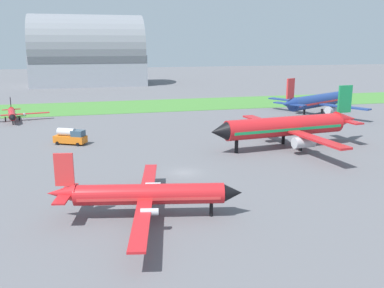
% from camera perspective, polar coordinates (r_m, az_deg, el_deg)
% --- Properties ---
extents(ground_plane, '(600.00, 600.00, 0.00)m').
position_cam_1_polar(ground_plane, '(65.92, -1.05, -3.94)').
color(ground_plane, slate).
extents(grass_taxiway_strip, '(360.00, 28.00, 0.08)m').
position_cam_1_polar(grass_taxiway_strip, '(137.05, -8.18, 5.15)').
color(grass_taxiway_strip, '#478438').
rests_on(grass_taxiway_strip, ground_plane).
extents(airplane_midfield_jet, '(32.66, 33.22, 11.74)m').
position_cam_1_polar(airplane_midfield_jet, '(82.66, 13.01, 2.34)').
color(airplane_midfield_jet, red).
rests_on(airplane_midfield_jet, ground_plane).
extents(airplane_parked_jet_far, '(28.82, 28.89, 11.13)m').
position_cam_1_polar(airplane_parked_jet_far, '(122.84, 16.59, 5.62)').
color(airplane_parked_jet_far, navy).
rests_on(airplane_parked_jet_far, ground_plane).
extents(airplane_foreground_turboprop, '(22.55, 26.19, 7.92)m').
position_cam_1_polar(airplane_foreground_turboprop, '(48.80, -6.37, -6.84)').
color(airplane_foreground_turboprop, red).
rests_on(airplane_foreground_turboprop, ground_plane).
extents(airplane_taxiing_turboprop, '(18.64, 16.03, 5.61)m').
position_cam_1_polar(airplane_taxiing_turboprop, '(118.93, -23.48, 3.86)').
color(airplane_taxiing_turboprop, red).
rests_on(airplane_taxiing_turboprop, ground_plane).
extents(fuel_truck_near_gate, '(6.86, 5.20, 3.29)m').
position_cam_1_polar(fuel_truck_near_gate, '(87.49, -16.32, 0.98)').
color(fuel_truck_near_gate, orange).
rests_on(fuel_truck_near_gate, ground_plane).
extents(hangar_distant, '(53.61, 32.04, 33.44)m').
position_cam_1_polar(hangar_distant, '(213.02, -14.05, 11.74)').
color(hangar_distant, '#9399A3').
rests_on(hangar_distant, ground_plane).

